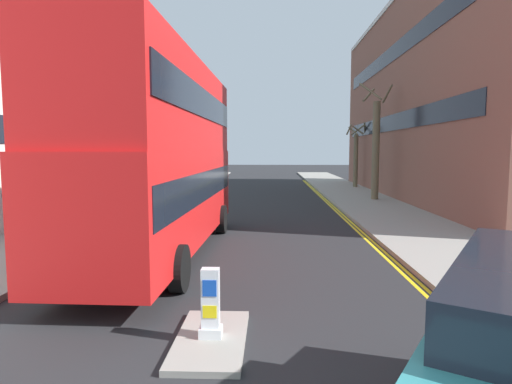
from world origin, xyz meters
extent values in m
cube|color=gray|center=(6.50, 16.00, 0.07)|extent=(4.00, 80.00, 0.14)
cube|color=gray|center=(-6.50, 16.00, 0.07)|extent=(4.00, 80.00, 0.14)
cube|color=yellow|center=(4.40, 14.00, 0.00)|extent=(0.10, 56.00, 0.01)
cube|color=yellow|center=(4.24, 14.00, 0.00)|extent=(0.10, 56.00, 0.01)
cube|color=gray|center=(0.00, 4.56, 0.05)|extent=(1.10, 2.20, 0.10)
cube|color=silver|center=(0.00, 4.56, 0.18)|extent=(0.36, 0.28, 0.16)
cube|color=white|center=(0.00, 4.56, 0.73)|extent=(0.28, 0.20, 0.95)
cube|color=blue|center=(0.00, 4.45, 0.92)|extent=(0.22, 0.01, 0.26)
cube|color=yellow|center=(0.00, 4.45, 0.54)|extent=(0.22, 0.01, 0.20)
cube|color=red|center=(-2.20, 10.38, 1.74)|extent=(2.76, 10.86, 2.60)
cube|color=red|center=(-2.20, 10.38, 4.29)|extent=(2.70, 10.64, 2.50)
cube|color=black|center=(-2.20, 10.38, 2.04)|extent=(2.78, 10.43, 0.84)
cube|color=black|center=(-2.20, 10.38, 4.39)|extent=(2.76, 10.21, 0.80)
cube|color=yellow|center=(-2.07, 15.76, 3.29)|extent=(2.00, 0.11, 0.44)
cube|color=maroon|center=(-2.20, 10.38, 5.59)|extent=(2.48, 9.77, 0.10)
cylinder|color=black|center=(-3.37, 13.76, 0.52)|extent=(0.32, 1.05, 1.04)
cylinder|color=black|center=(-0.87, 13.70, 0.52)|extent=(0.32, 1.05, 1.04)
cylinder|color=black|center=(-3.52, 7.06, 0.52)|extent=(0.32, 1.05, 1.04)
cylinder|color=black|center=(-1.03, 7.00, 0.52)|extent=(0.32, 1.05, 1.04)
cylinder|color=black|center=(3.34, 3.09, 0.34)|extent=(0.54, 0.70, 0.68)
cylinder|color=#6B6047|center=(7.76, 32.82, 2.24)|extent=(0.36, 0.36, 4.19)
cylinder|color=#6B6047|center=(8.39, 32.66, 4.79)|extent=(0.46, 1.34, 0.99)
cylinder|color=#6B6047|center=(8.17, 33.42, 4.84)|extent=(1.31, 0.94, 1.10)
cylinder|color=#6B6047|center=(7.23, 33.08, 4.75)|extent=(0.65, 1.16, 0.91)
cylinder|color=#6B6047|center=(7.45, 32.55, 4.62)|extent=(0.66, 0.75, 0.67)
cylinder|color=#6B6047|center=(7.79, 32.36, 4.66)|extent=(0.98, 0.19, 0.73)
cylinder|color=#6B6047|center=(7.21, 23.99, 3.04)|extent=(0.43, 0.43, 5.81)
cylinder|color=#6B6047|center=(7.82, 24.08, 6.38)|extent=(0.31, 1.29, 0.95)
cylinder|color=#6B6047|center=(6.79, 24.39, 6.36)|extent=(0.93, 0.96, 0.90)
cylinder|color=#6B6047|center=(6.69, 23.46, 6.47)|extent=(1.16, 1.17, 1.12)
cube|color=brown|center=(13.50, 25.85, 6.29)|extent=(10.00, 28.00, 12.58)
cube|color=black|center=(8.48, 25.85, 9.06)|extent=(0.04, 24.64, 1.00)
cube|color=black|center=(8.48, 25.85, 4.78)|extent=(0.04, 24.64, 1.00)
cube|color=silver|center=(8.48, 25.85, 12.33)|extent=(0.12, 26.60, 0.24)
camera|label=1|loc=(0.95, -2.03, 3.06)|focal=30.21mm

